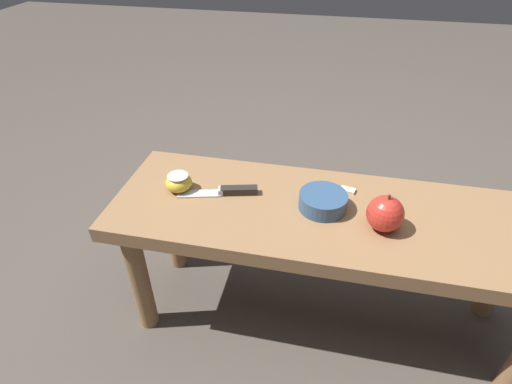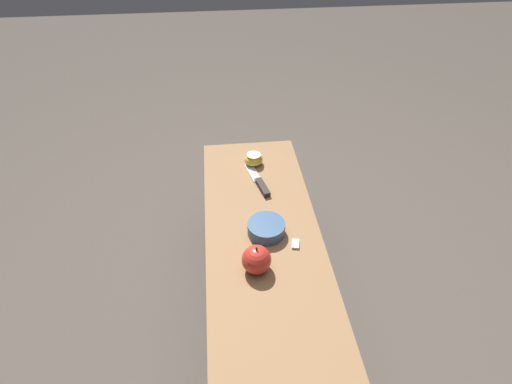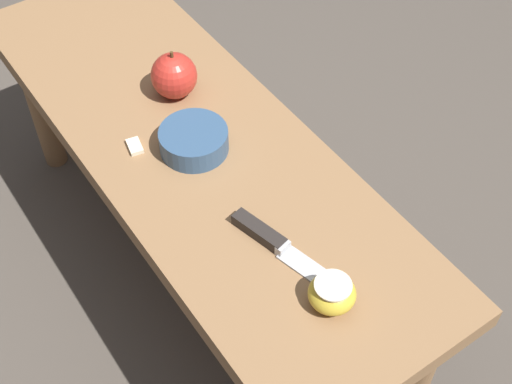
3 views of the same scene
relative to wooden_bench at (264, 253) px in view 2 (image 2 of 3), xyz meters
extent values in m
plane|color=#4C443D|center=(0.00, 0.00, -0.35)|extent=(8.00, 8.00, 0.00)
cube|color=olive|center=(0.00, 0.00, 0.04)|extent=(1.12, 0.37, 0.04)
cylinder|color=olive|center=(-0.50, -0.13, -0.17)|extent=(0.05, 0.05, 0.38)
cylinder|color=olive|center=(-0.50, 0.13, -0.17)|extent=(0.05, 0.05, 0.38)
cube|color=#B7BABF|center=(-0.35, 0.00, 0.06)|extent=(0.12, 0.06, 0.00)
cube|color=#B7BABF|center=(-0.29, 0.01, 0.07)|extent=(0.02, 0.03, 0.02)
cube|color=#282321|center=(-0.25, 0.03, 0.07)|extent=(0.10, 0.05, 0.02)
sphere|color=red|center=(0.12, -0.04, 0.11)|extent=(0.09, 0.09, 0.09)
cylinder|color=#4C3319|center=(0.12, -0.04, 0.15)|extent=(0.01, 0.01, 0.02)
ellipsoid|color=gold|center=(-0.41, 0.01, 0.09)|extent=(0.07, 0.07, 0.05)
cylinder|color=beige|center=(-0.41, 0.01, 0.11)|extent=(0.05, 0.05, 0.00)
cube|color=beige|center=(0.03, 0.09, 0.07)|extent=(0.04, 0.03, 0.01)
cylinder|color=#335175|center=(-0.03, 0.01, 0.08)|extent=(0.12, 0.12, 0.04)
camera|label=1|loc=(-0.03, -0.79, 0.69)|focal=28.00mm
camera|label=2|loc=(0.86, -0.12, 0.99)|focal=28.00mm
camera|label=3|loc=(-0.80, 0.42, 0.95)|focal=50.00mm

